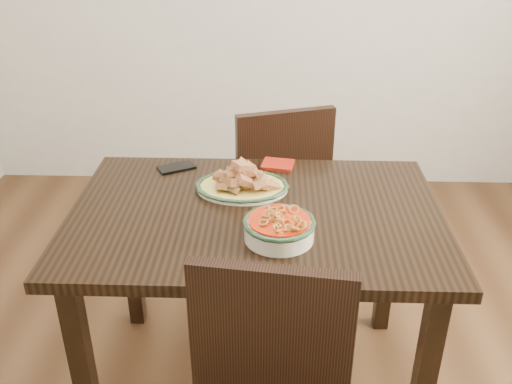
{
  "coord_description": "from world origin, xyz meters",
  "views": [
    {
      "loc": [
        0.05,
        -1.59,
        1.68
      ],
      "look_at": [
        -0.01,
        0.04,
        0.81
      ],
      "focal_mm": 40.0,
      "sensor_mm": 36.0,
      "label": 1
    }
  ],
  "objects_px": {
    "dining_table": "(256,236)",
    "smartphone": "(176,167)",
    "chair_far": "(276,185)",
    "noodle_bowl": "(279,226)",
    "fish_plate": "(242,178)"
  },
  "relations": [
    {
      "from": "chair_far",
      "to": "noodle_bowl",
      "type": "xyz_separation_m",
      "value": [
        0.01,
        -0.83,
        0.29
      ]
    },
    {
      "from": "smartphone",
      "to": "noodle_bowl",
      "type": "bearing_deg",
      "value": -79.04
    },
    {
      "from": "dining_table",
      "to": "smartphone",
      "type": "relative_size",
      "value": 9.12
    },
    {
      "from": "fish_plate",
      "to": "smartphone",
      "type": "bearing_deg",
      "value": 148.03
    },
    {
      "from": "smartphone",
      "to": "fish_plate",
      "type": "bearing_deg",
      "value": -60.3
    },
    {
      "from": "chair_far",
      "to": "noodle_bowl",
      "type": "height_order",
      "value": "chair_far"
    },
    {
      "from": "dining_table",
      "to": "smartphone",
      "type": "xyz_separation_m",
      "value": [
        -0.31,
        0.31,
        0.1
      ]
    },
    {
      "from": "chair_far",
      "to": "smartphone",
      "type": "height_order",
      "value": "chair_far"
    },
    {
      "from": "dining_table",
      "to": "chair_far",
      "type": "relative_size",
      "value": 1.37
    },
    {
      "from": "fish_plate",
      "to": "smartphone",
      "type": "distance_m",
      "value": 0.31
    },
    {
      "from": "chair_far",
      "to": "noodle_bowl",
      "type": "distance_m",
      "value": 0.88
    },
    {
      "from": "dining_table",
      "to": "fish_plate",
      "type": "distance_m",
      "value": 0.21
    },
    {
      "from": "noodle_bowl",
      "to": "smartphone",
      "type": "relative_size",
      "value": 1.65
    },
    {
      "from": "chair_far",
      "to": "smartphone",
      "type": "distance_m",
      "value": 0.58
    },
    {
      "from": "fish_plate",
      "to": "noodle_bowl",
      "type": "bearing_deg",
      "value": -67.57
    }
  ]
}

